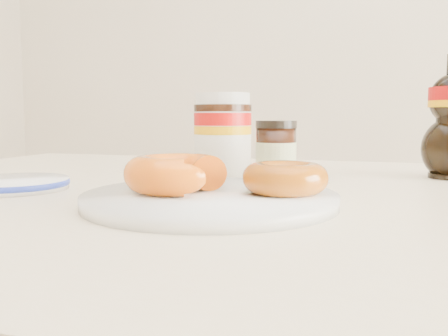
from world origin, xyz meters
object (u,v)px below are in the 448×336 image
(donut_bitten, at_px, (176,174))
(dark_jar, at_px, (276,154))
(donut_whole, at_px, (285,178))
(blue_rim_saucer, at_px, (14,183))
(plate, at_px, (210,198))
(nutella_jar, at_px, (223,131))
(dining_table, at_px, (294,256))

(donut_bitten, bearing_deg, dark_jar, 41.06)
(donut_whole, relative_size, blue_rim_saucer, 0.65)
(plate, height_order, nutella_jar, nutella_jar)
(donut_whole, distance_m, nutella_jar, 0.29)
(dining_table, distance_m, donut_whole, 0.15)
(nutella_jar, distance_m, blue_rim_saucer, 0.32)
(dining_table, bearing_deg, dark_jar, 129.72)
(donut_whole, xyz_separation_m, blue_rim_saucer, (-0.36, 0.01, -0.02))
(dark_jar, bearing_deg, donut_whole, -74.64)
(dark_jar, height_order, blue_rim_saucer, dark_jar)
(donut_whole, bearing_deg, dining_table, 93.24)
(plate, distance_m, donut_whole, 0.08)
(blue_rim_saucer, bearing_deg, plate, -6.46)
(nutella_jar, relative_size, dark_jar, 1.48)
(dining_table, height_order, donut_whole, donut_whole)
(plate, bearing_deg, dark_jar, 76.94)
(donut_bitten, xyz_separation_m, donut_whole, (0.12, 0.02, -0.00))
(dining_table, xyz_separation_m, nutella_jar, (-0.14, 0.15, 0.15))
(dining_table, distance_m, nutella_jar, 0.26)
(donut_bitten, relative_size, blue_rim_saucer, 0.79)
(plate, relative_size, donut_bitten, 2.43)
(donut_whole, height_order, blue_rim_saucer, donut_whole)
(plate, bearing_deg, blue_rim_saucer, 173.54)
(donut_whole, xyz_separation_m, nutella_jar, (-0.15, 0.25, 0.04))
(plate, distance_m, nutella_jar, 0.29)
(plate, height_order, blue_rim_saucer, same)
(donut_bitten, height_order, blue_rim_saucer, donut_bitten)
(donut_bitten, xyz_separation_m, blue_rim_saucer, (-0.24, 0.03, -0.03))
(plate, bearing_deg, donut_bitten, -176.71)
(nutella_jar, bearing_deg, donut_bitten, -83.12)
(donut_whole, relative_size, nutella_jar, 0.70)
(dark_jar, bearing_deg, plate, -103.06)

